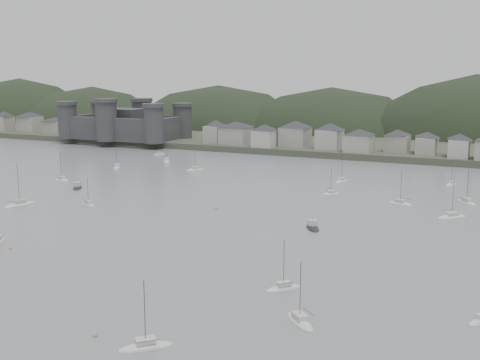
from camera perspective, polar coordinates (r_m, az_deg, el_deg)
The scene contains 10 objects.
ground at distance 119.33m, azimuth -15.99°, elevation -8.62°, with size 900.00×900.00×0.00m, color slate.
far_shore_land at distance 387.96m, azimuth 14.27°, elevation 4.54°, with size 900.00×250.00×3.00m, color #383D2D.
forested_ridge at distance 363.54m, azimuth 14.11°, elevation 2.16°, with size 851.55×103.94×102.57m.
castle at distance 329.63m, azimuth -11.02°, elevation 5.37°, with size 66.00×43.00×20.00m.
waterfront_town at distance 269.80m, azimuth 20.09°, elevation 3.41°, with size 451.48×28.46×12.92m.
sailboat_lead at distance 282.75m, azimuth -7.78°, elevation 2.49°, with size 5.14×5.84×8.15m.
moored_fleet at distance 169.45m, azimuth -4.40°, elevation -2.62°, with size 265.78×159.98×13.54m.
motor_launch_near at distance 147.60m, azimuth 7.01°, elevation -4.55°, with size 6.28×7.92×3.82m.
motor_launch_far at distance 204.30m, azimuth -15.40°, elevation -0.71°, with size 5.95×7.71×3.77m.
mooring_buoys at distance 167.09m, azimuth -4.18°, elevation -2.81°, with size 161.55×149.88×0.70m.
Camera 1 is at (76.27, -83.66, 37.72)m, focal length 44.28 mm.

